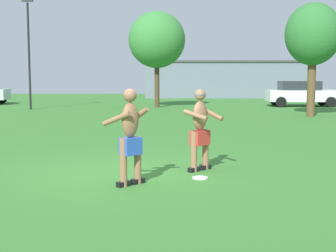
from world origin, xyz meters
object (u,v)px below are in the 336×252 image
car_white_mid_lot (301,93)px  tree_left_field (313,35)px  player_in_blue (130,135)px  frisbee (200,178)px  lamp_post (29,42)px  tree_right_field (157,40)px  player_with_cap (200,126)px

car_white_mid_lot → tree_left_field: bearing=-100.6°
player_in_blue → frisbee: bearing=24.3°
tree_left_field → car_white_mid_lot: bearing=79.4°
player_in_blue → lamp_post: size_ratio=0.28×
frisbee → tree_right_field: (-1.92, 19.85, 4.03)m
tree_right_field → lamp_post: bearing=-163.8°
car_white_mid_lot → tree_left_field: 8.00m
player_with_cap → tree_left_field: size_ratio=0.32×
player_with_cap → frisbee: (-0.02, -0.74, -0.91)m
player_in_blue → tree_right_field: size_ratio=0.30×
player_with_cap → car_white_mid_lot: bearing=70.8°
player_with_cap → car_white_mid_lot: player_with_cap is taller
player_in_blue → tree_right_field: (-0.66, 20.42, 3.13)m
player_in_blue → car_white_mid_lot: player_in_blue is taller
frisbee → tree_right_field: 20.35m
frisbee → player_in_blue: bearing=-155.7°
frisbee → tree_left_field: tree_left_field is taller
lamp_post → tree_right_field: (7.11, 2.06, 0.27)m
player_in_blue → lamp_post: 20.14m
player_with_cap → lamp_post: 19.51m
lamp_post → tree_left_field: bearing=-15.8°
frisbee → tree_left_field: (5.69, 13.62, 3.78)m
player_with_cap → frisbee: 1.17m
tree_left_field → player_with_cap: bearing=-113.8°
tree_left_field → tree_right_field: bearing=140.7°
player_with_cap → player_in_blue: (-1.28, -1.31, -0.01)m
player_with_cap → lamp_post: size_ratio=0.27×
player_with_cap → lamp_post: bearing=118.0°
player_with_cap → tree_right_field: bearing=95.8°
player_with_cap → player_in_blue: player_in_blue is taller
tree_left_field → lamp_post: bearing=164.2°
car_white_mid_lot → tree_right_field: (-8.98, -1.06, 3.22)m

